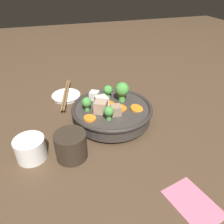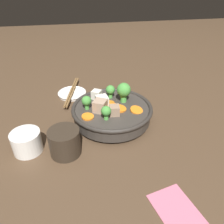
# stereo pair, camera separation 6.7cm
# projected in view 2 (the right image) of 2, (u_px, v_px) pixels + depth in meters

# --- Properties ---
(ground_plane) EXTENTS (3.00, 3.00, 0.00)m
(ground_plane) POSITION_uv_depth(u_px,v_px,m) (112.00, 121.00, 0.69)
(ground_plane) COLOR #4C3826
(stirfry_bowl) EXTENTS (0.25, 0.25, 0.11)m
(stirfry_bowl) POSITION_uv_depth(u_px,v_px,m) (112.00, 111.00, 0.67)
(stirfry_bowl) COLOR #38332D
(stirfry_bowl) RESTS_ON ground_plane
(side_saucer) EXTENTS (0.11, 0.11, 0.01)m
(side_saucer) POSITION_uv_depth(u_px,v_px,m) (72.00, 93.00, 0.82)
(side_saucer) COLOR white
(side_saucer) RESTS_ON ground_plane
(tea_cup) EXTENTS (0.08, 0.08, 0.06)m
(tea_cup) POSITION_uv_depth(u_px,v_px,m) (27.00, 142.00, 0.56)
(tea_cup) COLOR white
(tea_cup) RESTS_ON ground_plane
(dark_mug) EXTENTS (0.10, 0.08, 0.07)m
(dark_mug) POSITION_uv_depth(u_px,v_px,m) (65.00, 142.00, 0.55)
(dark_mug) COLOR #33281E
(dark_mug) RESTS_ON ground_plane
(napkin) EXTENTS (0.12, 0.10, 0.00)m
(napkin) POSITION_uv_depth(u_px,v_px,m) (178.00, 211.00, 0.43)
(napkin) COLOR #D16B84
(napkin) RESTS_ON ground_plane
(chopsticks_pair) EXTENTS (0.22, 0.06, 0.01)m
(chopsticks_pair) POSITION_uv_depth(u_px,v_px,m) (72.00, 91.00, 0.82)
(chopsticks_pair) COLOR olive
(chopsticks_pair) RESTS_ON side_saucer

